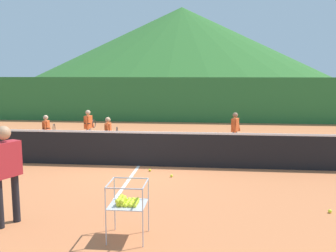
{
  "coord_description": "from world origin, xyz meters",
  "views": [
    {
      "loc": [
        1.83,
        -10.05,
        2.59
      ],
      "look_at": [
        0.82,
        -0.02,
        1.14
      ],
      "focal_mm": 40.31,
      "sensor_mm": 36.0,
      "label": 1
    }
  ],
  "objects": [
    {
      "name": "ground_plane",
      "position": [
        0.0,
        0.0,
        0.0
      ],
      "size": [
        120.0,
        120.0,
        0.0
      ],
      "primitive_type": "plane",
      "color": "#C67042"
    },
    {
      "name": "student_1",
      "position": [
        -2.26,
        2.69,
        0.76
      ],
      "size": [
        0.41,
        0.64,
        1.27
      ],
      "color": "silver",
      "rests_on": "ground"
    },
    {
      "name": "ball_cart",
      "position": [
        0.63,
        -4.53,
        0.59
      ],
      "size": [
        0.58,
        0.58,
        0.9
      ],
      "color": "#B7B7BC",
      "rests_on": "ground"
    },
    {
      "name": "student_2",
      "position": [
        -1.16,
        1.21,
        0.73
      ],
      "size": [
        0.45,
        0.57,
        1.21
      ],
      "color": "silver",
      "rests_on": "ground"
    },
    {
      "name": "student_3",
      "position": [
        2.81,
        2.53,
        0.75
      ],
      "size": [
        0.35,
        0.51,
        1.25
      ],
      "color": "black",
      "rests_on": "ground"
    },
    {
      "name": "line_service_center",
      "position": [
        0.0,
        0.0,
        0.0
      ],
      "size": [
        0.08,
        5.61,
        0.01
      ],
      "primitive_type": "cube",
      "color": "white",
      "rests_on": "ground"
    },
    {
      "name": "hill_0",
      "position": [
        -2.28,
        53.25,
        6.51
      ],
      "size": [
        53.97,
        53.97,
        13.03
      ],
      "primitive_type": "cone",
      "color": "#2D6628",
      "rests_on": "ground"
    },
    {
      "name": "line_baseline_far",
      "position": [
        0.0,
        4.85,
        0.0
      ],
      "size": [
        11.97,
        0.08,
        0.01
      ],
      "primitive_type": "cube",
      "color": "white",
      "rests_on": "ground"
    },
    {
      "name": "instructor",
      "position": [
        -1.5,
        -4.21,
        1.02
      ],
      "size": [
        0.51,
        0.85,
        1.7
      ],
      "color": "black",
      "rests_on": "ground"
    },
    {
      "name": "tennis_ball_2",
      "position": [
        1.01,
        -1.02,
        0.03
      ],
      "size": [
        0.07,
        0.07,
        0.07
      ],
      "primitive_type": "sphere",
      "color": "yellow",
      "rests_on": "ground"
    },
    {
      "name": "tennis_ball_0",
      "position": [
        4.14,
        -3.11,
        0.03
      ],
      "size": [
        0.07,
        0.07,
        0.07
      ],
      "primitive_type": "sphere",
      "color": "yellow",
      "rests_on": "ground"
    },
    {
      "name": "windscreen_fence",
      "position": [
        0.0,
        9.27,
        1.16
      ],
      "size": [
        26.33,
        0.08,
        2.32
      ],
      "primitive_type": "cube",
      "color": "#286B33",
      "rests_on": "ground"
    },
    {
      "name": "student_0",
      "position": [
        -3.35,
        1.69,
        0.72
      ],
      "size": [
        0.48,
        0.55,
        1.19
      ],
      "color": "navy",
      "rests_on": "ground"
    },
    {
      "name": "tennis_ball_5",
      "position": [
        0.39,
        -0.53,
        0.03
      ],
      "size": [
        0.07,
        0.07,
        0.07
      ],
      "primitive_type": "sphere",
      "color": "yellow",
      "rests_on": "ground"
    },
    {
      "name": "tennis_net",
      "position": [
        0.0,
        0.0,
        0.5
      ],
      "size": [
        11.75,
        0.08,
        1.05
      ],
      "color": "#333338",
      "rests_on": "ground"
    }
  ]
}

